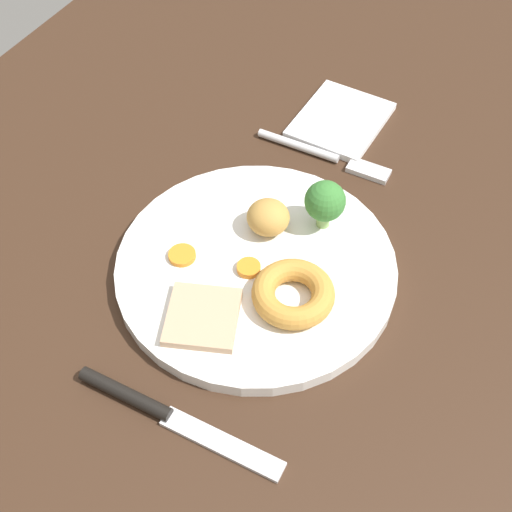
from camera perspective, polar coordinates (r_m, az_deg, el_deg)
dining_table at (r=67.17cm, az=-2.27°, el=-2.13°), size 120.00×84.00×3.60cm
dinner_plate at (r=65.01cm, az=0.00°, el=-0.95°), size 26.17×26.17×1.40cm
meat_slice_main at (r=60.54cm, az=-4.40°, el=-5.00°), size 8.14×7.98×0.80cm
yorkshire_pudding at (r=61.10cm, az=3.06°, el=-3.09°), size 7.37×7.37×2.08cm
roast_potato_left at (r=66.04cm, az=1.00°, el=3.19°), size 4.27×4.33×3.20cm
carrot_coin_front at (r=63.87cm, az=-0.48°, el=-0.81°), size 2.21×2.21×0.59cm
carrot_coin_back at (r=65.08cm, az=-6.07°, el=0.06°), size 2.57×2.57×0.50cm
broccoli_floret at (r=65.61cm, az=5.67°, el=4.43°), size 3.92×3.92×5.20cm
fork at (r=76.35cm, az=5.80°, el=8.16°), size 2.04×15.26×0.90cm
knife at (r=57.83cm, az=-7.86°, el=-12.50°), size 1.81×18.51×1.20cm
folded_napkin at (r=80.99cm, az=6.94°, el=10.97°), size 11.32×9.39×0.80cm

